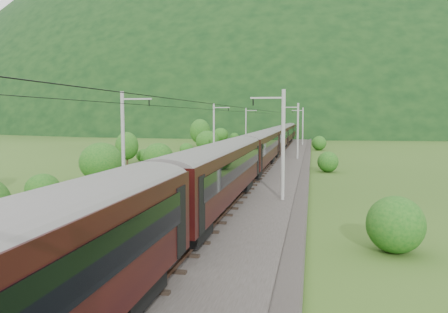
# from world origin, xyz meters

# --- Properties ---
(ground) EXTENTS (600.00, 600.00, 0.00)m
(ground) POSITION_xyz_m (0.00, 0.00, 0.00)
(ground) COLOR #2C4816
(ground) RESTS_ON ground
(railbed) EXTENTS (14.00, 220.00, 0.30)m
(railbed) POSITION_xyz_m (0.00, 10.00, 0.15)
(railbed) COLOR #38332D
(railbed) RESTS_ON ground
(track_left) EXTENTS (2.40, 220.00, 0.27)m
(track_left) POSITION_xyz_m (-2.40, 10.00, 0.37)
(track_left) COLOR brown
(track_left) RESTS_ON railbed
(track_right) EXTENTS (2.40, 220.00, 0.27)m
(track_right) POSITION_xyz_m (2.40, 10.00, 0.37)
(track_right) COLOR brown
(track_right) RESTS_ON railbed
(catenary_left) EXTENTS (2.54, 192.28, 8.00)m
(catenary_left) POSITION_xyz_m (-6.12, 32.00, 4.50)
(catenary_left) COLOR gray
(catenary_left) RESTS_ON railbed
(catenary_right) EXTENTS (2.54, 192.28, 8.00)m
(catenary_right) POSITION_xyz_m (6.12, 32.00, 4.50)
(catenary_right) COLOR gray
(catenary_right) RESTS_ON railbed
(overhead_wires) EXTENTS (4.83, 198.00, 0.03)m
(overhead_wires) POSITION_xyz_m (0.00, 10.00, 7.10)
(overhead_wires) COLOR black
(overhead_wires) RESTS_ON ground
(mountain_main) EXTENTS (504.00, 360.00, 244.00)m
(mountain_main) POSITION_xyz_m (0.00, 260.00, 0.00)
(mountain_main) COLOR black
(mountain_main) RESTS_ON ground
(mountain_ridge) EXTENTS (336.00, 280.00, 132.00)m
(mountain_ridge) POSITION_xyz_m (-120.00, 300.00, 0.00)
(mountain_ridge) COLOR black
(mountain_ridge) RESTS_ON ground
(train) EXTENTS (2.88, 159.60, 5.00)m
(train) POSITION_xyz_m (2.40, 38.65, 3.43)
(train) COLOR black
(train) RESTS_ON ground
(hazard_post_near) EXTENTS (0.14, 0.14, 1.28)m
(hazard_post_near) POSITION_xyz_m (-0.10, 54.07, 0.94)
(hazard_post_near) COLOR red
(hazard_post_near) RESTS_ON railbed
(hazard_post_far) EXTENTS (0.15, 0.15, 1.43)m
(hazard_post_far) POSITION_xyz_m (0.37, 35.60, 1.01)
(hazard_post_far) COLOR red
(hazard_post_far) RESTS_ON railbed
(signal) EXTENTS (0.23, 0.23, 2.05)m
(signal) POSITION_xyz_m (-3.24, 62.81, 1.50)
(signal) COLOR black
(signal) RESTS_ON railbed
(vegetation_left) EXTENTS (13.45, 149.09, 6.56)m
(vegetation_left) POSITION_xyz_m (-14.01, 15.79, 2.39)
(vegetation_left) COLOR #134913
(vegetation_left) RESTS_ON ground
(vegetation_right) EXTENTS (5.29, 96.91, 2.44)m
(vegetation_right) POSITION_xyz_m (10.78, 4.79, 1.18)
(vegetation_right) COLOR #134913
(vegetation_right) RESTS_ON ground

